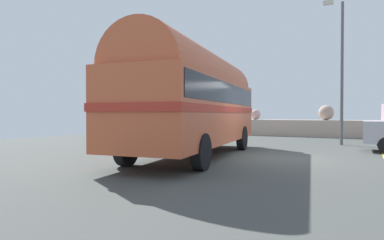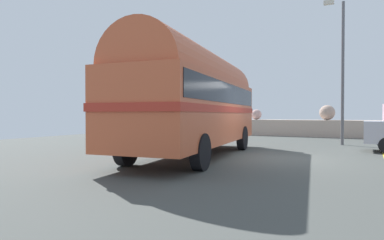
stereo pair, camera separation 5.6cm
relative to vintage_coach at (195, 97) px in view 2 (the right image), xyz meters
The scene contains 4 objects.
ground 3.50m from the vintage_coach, 19.61° to the left, with size 32.00×26.00×0.02m.
breakwater 13.11m from the vintage_coach, 78.24° to the left, with size 31.36×1.85×2.34m.
vintage_coach is the anchor object (origin of this frame).
lamp_post 8.28m from the vintage_coach, 59.87° to the left, with size 0.87×0.70×6.77m.
Camera 2 is at (2.56, -10.75, 1.46)m, focal length 30.35 mm.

